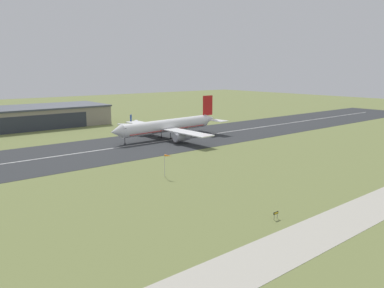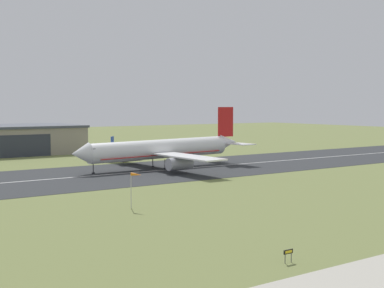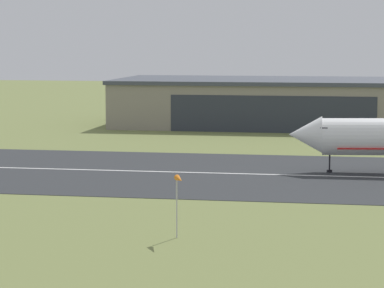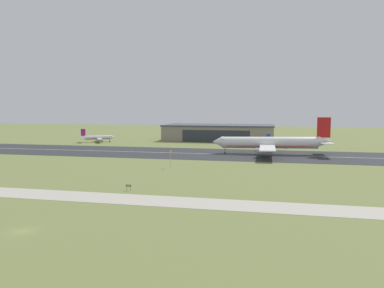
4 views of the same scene
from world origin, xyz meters
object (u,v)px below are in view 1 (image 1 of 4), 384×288
windsock_pole (168,157)px  runway_sign (276,214)px  airplane_landing (167,126)px  airplane_parked_centre (134,124)px

windsock_pole → runway_sign: bearing=-91.2°
runway_sign → airplane_landing: bearing=68.0°
airplane_parked_centre → runway_sign: 132.05m
windsock_pole → runway_sign: windsock_pole is taller
airplane_parked_centre → windsock_pole: 94.53m
airplane_landing → runway_sign: (-36.69, -90.96, -4.40)m
airplane_landing → windsock_pole: bearing=-125.1°
airplane_landing → airplane_parked_centre: airplane_landing is taller
airplane_parked_centre → windsock_pole: airplane_parked_centre is taller
airplane_parked_centre → windsock_pole: size_ratio=2.54×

